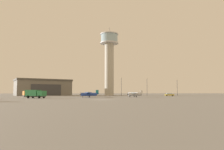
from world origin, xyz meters
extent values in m
plane|color=gray|center=(0.00, 0.00, 0.00)|extent=(400.00, 400.00, 0.00)
cylinder|color=#B2AD9E|center=(5.71, 63.90, 15.82)|extent=(5.49, 5.49, 31.65)
cylinder|color=silver|center=(5.71, 63.90, 31.95)|extent=(11.16, 11.16, 0.60)
cylinder|color=#99B7C6|center=(5.71, 63.90, 34.73)|extent=(10.27, 10.27, 4.96)
cylinder|color=silver|center=(5.71, 63.90, 37.46)|extent=(11.16, 11.16, 0.50)
cylinder|color=#38383D|center=(5.71, 63.90, 39.71)|extent=(0.16, 0.16, 4.00)
cube|color=#6B665B|center=(-34.04, 65.72, 4.21)|extent=(35.05, 30.18, 8.42)
cube|color=#4A4740|center=(-34.04, 65.72, 8.92)|extent=(35.86, 30.99, 1.00)
cube|color=#38383A|center=(-29.76, 57.45, 3.16)|extent=(14.67, 7.70, 6.31)
cylinder|color=#2847A8|center=(-4.72, 22.39, 1.18)|extent=(6.15, 2.15, 1.20)
cone|color=#38383D|center=(-7.93, 21.87, 1.18)|extent=(0.99, 0.97, 0.84)
cube|color=#38383D|center=(-7.93, 21.87, 1.18)|extent=(0.07, 0.10, 1.84)
cube|color=#2847A8|center=(-5.01, 22.34, 1.88)|extent=(2.98, 9.78, 0.19)
cylinder|color=teal|center=(-5.26, 23.87, 1.48)|extent=(0.23, 0.95, 1.31)
cylinder|color=teal|center=(-4.76, 20.82, 1.48)|extent=(0.23, 0.95, 1.31)
cube|color=#99B7C6|center=(-5.87, 22.21, 1.51)|extent=(1.20, 1.12, 0.68)
cone|color=#2847A8|center=(-1.51, 22.91, 1.28)|extent=(1.48, 1.10, 0.90)
cube|color=teal|center=(-1.51, 22.91, 2.05)|extent=(1.07, 0.28, 1.65)
cube|color=#2847A8|center=(-1.51, 22.91, 1.42)|extent=(1.32, 3.01, 0.10)
cylinder|color=black|center=(-7.02, 22.02, 0.29)|extent=(0.25, 0.60, 0.58)
cylinder|color=black|center=(-4.70, 23.47, 0.29)|extent=(0.25, 0.60, 0.58)
cylinder|color=black|center=(-4.36, 21.37, 0.29)|extent=(0.25, 0.60, 0.58)
cylinder|color=#B7BABF|center=(13.67, 24.50, 1.12)|extent=(5.82, 2.63, 1.14)
cone|color=#38383D|center=(10.69, 23.67, 1.12)|extent=(1.01, 0.99, 0.80)
cube|color=#38383D|center=(10.69, 23.67, 1.12)|extent=(0.08, 0.10, 1.74)
cube|color=#B7BABF|center=(13.40, 24.42, 1.78)|extent=(3.78, 9.21, 0.18)
cylinder|color=white|center=(13.01, 25.84, 1.40)|extent=(0.31, 0.89, 1.24)
cylinder|color=white|center=(13.79, 23.01, 1.40)|extent=(0.31, 0.89, 1.24)
cube|color=#99B7C6|center=(12.61, 24.20, 1.43)|extent=(1.22, 1.15, 0.64)
cone|color=#B7BABF|center=(16.64, 25.32, 1.21)|extent=(1.47, 1.17, 0.85)
cube|color=white|center=(16.64, 25.32, 1.95)|extent=(1.00, 0.38, 1.56)
cube|color=#B7BABF|center=(16.64, 25.32, 1.35)|extent=(1.53, 2.87, 0.09)
cylinder|color=black|center=(11.54, 23.91, 0.28)|extent=(0.29, 0.57, 0.55)
cylinder|color=black|center=(13.57, 25.52, 0.28)|extent=(0.29, 0.57, 0.55)
cylinder|color=black|center=(14.11, 23.57, 0.28)|extent=(0.29, 0.57, 0.55)
cube|color=#38383D|center=(-22.40, 14.42, 0.62)|extent=(7.27, 4.66, 0.24)
cube|color=#287A42|center=(-20.07, 13.41, 1.61)|extent=(2.82, 3.12, 1.75)
cube|color=#99B7C6|center=(-19.22, 13.05, 1.96)|extent=(0.93, 2.02, 0.87)
cube|color=#287A42|center=(-23.44, 14.87, 1.76)|extent=(5.39, 4.23, 2.03)
cylinder|color=black|center=(-19.68, 14.49, 0.50)|extent=(0.65, 1.03, 1.00)
cylinder|color=black|center=(-20.59, 12.39, 0.50)|extent=(0.65, 1.03, 1.00)
cylinder|color=black|center=(-23.89, 16.31, 0.50)|extent=(0.65, 1.03, 1.00)
cylinder|color=black|center=(-24.79, 14.20, 0.50)|extent=(0.65, 1.03, 1.00)
cube|color=#38383D|center=(-29.40, 30.79, 0.62)|extent=(6.00, 5.11, 0.24)
cube|color=orange|center=(-31.14, 29.53, 1.59)|extent=(2.81, 2.98, 1.71)
cube|color=#99B7C6|center=(-31.77, 29.07, 1.93)|extent=(1.30, 1.75, 0.85)
cube|color=brown|center=(-28.60, 31.37, 0.82)|extent=(4.69, 4.35, 0.16)
cube|color=#997547|center=(-28.28, 31.60, 1.35)|extent=(1.37, 1.37, 0.90)
cylinder|color=black|center=(-30.44, 28.66, 0.50)|extent=(0.81, 0.97, 1.00)
cylinder|color=black|center=(-31.75, 30.46, 0.50)|extent=(0.81, 0.97, 1.00)
cylinder|color=black|center=(-27.30, 30.94, 0.50)|extent=(0.81, 0.97, 1.00)
cylinder|color=black|center=(-28.60, 32.74, 0.50)|extent=(0.81, 0.97, 1.00)
cube|color=gold|center=(34.20, 40.68, 0.59)|extent=(4.48, 2.44, 0.55)
cube|color=#99B7C6|center=(33.99, 40.72, 1.12)|extent=(2.60, 1.97, 0.50)
cylinder|color=black|center=(35.71, 41.28, 0.32)|extent=(0.27, 0.66, 0.64)
cylinder|color=black|center=(35.45, 39.64, 0.32)|extent=(0.27, 0.66, 0.64)
cylinder|color=black|center=(32.94, 41.72, 0.32)|extent=(0.27, 0.66, 0.64)
cylinder|color=black|center=(32.68, 40.08, 0.32)|extent=(0.27, 0.66, 0.64)
cylinder|color=#38383D|center=(26.21, 53.38, 4.68)|extent=(0.18, 0.18, 9.36)
sphere|color=#F9E5B2|center=(26.21, 53.38, 9.58)|extent=(0.44, 0.44, 0.44)
cylinder|color=#38383D|center=(43.64, 53.53, 4.42)|extent=(0.18, 0.18, 8.83)
sphere|color=#F9E5B2|center=(43.64, 53.53, 9.05)|extent=(0.44, 0.44, 0.44)
cylinder|color=#38383D|center=(11.42, 50.55, 4.81)|extent=(0.18, 0.18, 9.62)
sphere|color=#F9E5B2|center=(11.42, 50.55, 9.84)|extent=(0.44, 0.44, 0.44)
camera|label=1|loc=(-1.48, -54.11, 2.20)|focal=31.37mm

